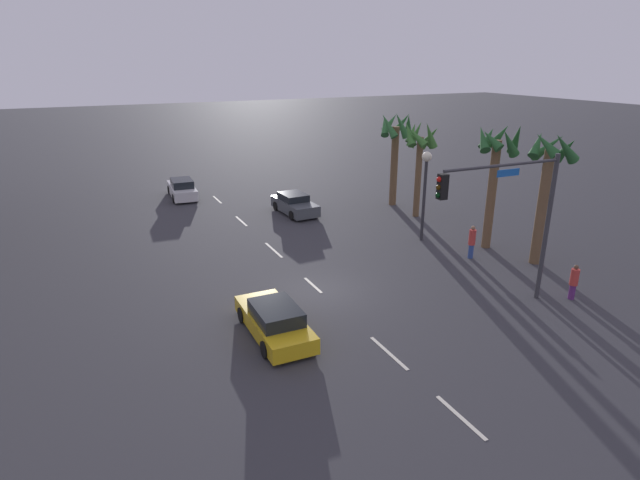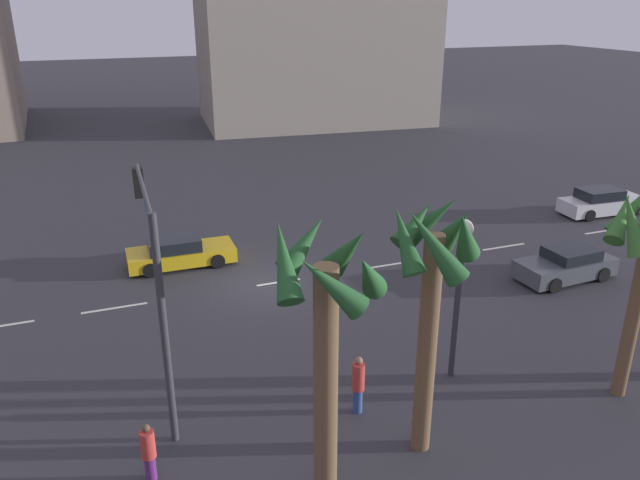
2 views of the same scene
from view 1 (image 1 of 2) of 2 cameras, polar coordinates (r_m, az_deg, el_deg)
The scene contains 18 objects.
ground_plane at distance 23.96m, azimuth -0.11°, elevation -5.61°, with size 220.00×220.00×0.00m, color #333338.
lane_stripe_0 at distance 40.05m, azimuth -11.26°, elevation 4.39°, with size 2.35×0.14×0.01m, color silver.
lane_stripe_1 at distance 34.42m, azimuth -8.67°, elevation 2.07°, with size 2.36×0.14×0.01m, color silver.
lane_stripe_2 at distance 29.01m, azimuth -5.14°, elevation -1.11°, with size 2.58×0.14×0.01m, color silver.
lane_stripe_3 at distance 24.51m, azimuth -0.78°, elevation -5.00°, with size 1.89×0.14×0.01m, color silver.
lane_stripe_4 at distance 19.41m, azimuth 7.58°, elevation -12.23°, with size 2.44×0.14×0.01m, color silver.
lane_stripe_5 at distance 16.86m, azimuth 15.23°, elevation -18.31°, with size 2.22×0.14×0.01m, color silver.
car_0 at distance 41.21m, azimuth -14.96°, elevation 5.47°, with size 4.78×2.03×1.45m.
car_1 at distance 35.67m, azimuth -2.82°, elevation 3.96°, with size 4.31×2.06×1.36m.
car_2 at distance 20.17m, azimuth -5.04°, elevation -8.85°, with size 4.67×1.96×1.32m.
traffic_signal at distance 22.40m, azimuth 20.62°, elevation 3.40°, with size 0.41×6.04×6.47m.
streetlamp at distance 30.05m, azimuth 11.55°, elevation 6.73°, with size 0.56×0.56×5.22m.
pedestrian_0 at distance 25.44m, azimuth 26.20°, elevation -4.11°, with size 0.49×0.49×1.63m.
pedestrian_1 at distance 28.61m, azimuth 16.40°, elevation -0.12°, with size 0.47×0.47×1.81m.
palm_tree_0 at distance 37.33m, azimuth 8.32°, elevation 11.04°, with size 2.53×2.77×6.78m.
palm_tree_1 at distance 28.15m, azimuth 23.87°, elevation 6.70°, with size 2.71×2.56×7.00m.
palm_tree_2 at distance 29.55m, azimuth 18.88°, elevation 8.48°, with size 2.46×2.75×7.05m.
palm_tree_3 at distance 34.71m, azimuth 10.97°, elevation 10.31°, with size 2.52×2.68×6.42m.
Camera 1 is at (19.61, -9.31, 10.14)m, focal length 29.02 mm.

